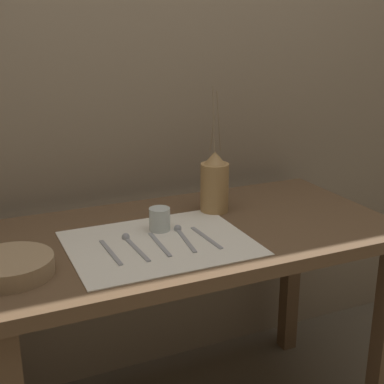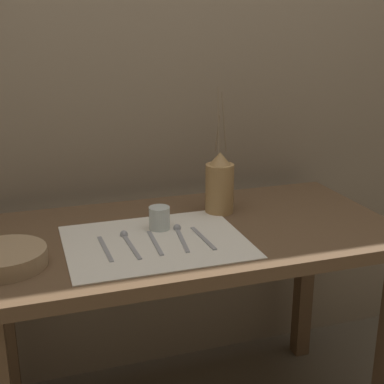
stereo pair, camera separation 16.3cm
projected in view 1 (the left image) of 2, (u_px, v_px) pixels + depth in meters
name	position (u px, v px, depth m)	size (l,w,h in m)	color
stone_wall_back	(139.00, 70.00, 1.91)	(7.00, 0.06, 2.40)	gray
wooden_table	(190.00, 260.00, 1.70)	(1.29, 0.66, 0.75)	brown
linen_cloth	(159.00, 243.00, 1.56)	(0.52, 0.42, 0.00)	silver
pitcher_with_flowers	(215.00, 184.00, 1.79)	(0.10, 0.10, 0.42)	#A87F4C
wooden_bowl	(11.00, 267.00, 1.36)	(0.22, 0.22, 0.05)	#9E7F5B
glass_tumbler_near	(160.00, 219.00, 1.64)	(0.07, 0.07, 0.07)	silver
fork_outer	(111.00, 252.00, 1.49)	(0.02, 0.18, 0.00)	#939399
spoon_outer	(130.00, 242.00, 1.55)	(0.03, 0.19, 0.02)	#939399
fork_inner	(160.00, 244.00, 1.54)	(0.02, 0.18, 0.00)	#939399
spoon_inner	(181.00, 233.00, 1.62)	(0.04, 0.19, 0.02)	#939399
knife_center	(206.00, 238.00, 1.59)	(0.02, 0.18, 0.00)	#939399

